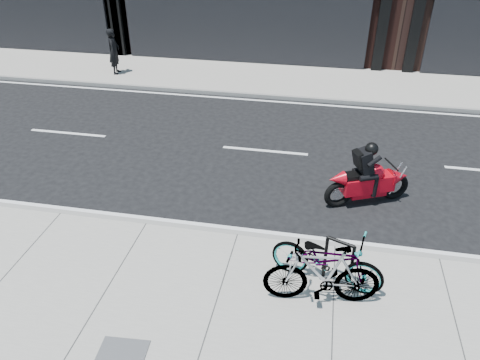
% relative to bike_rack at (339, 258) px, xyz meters
% --- Properties ---
extents(ground, '(120.00, 120.00, 0.00)m').
position_rel_bike_rack_xyz_m(ground, '(-2.03, 2.99, -0.68)').
color(ground, black).
rests_on(ground, ground).
extents(sidewalk_near, '(60.00, 6.00, 0.13)m').
position_rel_bike_rack_xyz_m(sidewalk_near, '(-2.03, -2.01, -0.61)').
color(sidewalk_near, gray).
rests_on(sidewalk_near, ground).
extents(sidewalk_far, '(60.00, 3.50, 0.13)m').
position_rel_bike_rack_xyz_m(sidewalk_far, '(-2.03, 10.74, -0.61)').
color(sidewalk_far, gray).
rests_on(sidewalk_far, ground).
extents(bike_rack, '(0.52, 0.24, 0.93)m').
position_rel_bike_rack_xyz_m(bike_rack, '(0.00, 0.00, 0.00)').
color(bike_rack, black).
rests_on(bike_rack, sidewalk_near).
extents(bicycle_front, '(2.15, 1.14, 1.07)m').
position_rel_bike_rack_xyz_m(bicycle_front, '(-0.20, -0.05, -0.01)').
color(bicycle_front, gray).
rests_on(bicycle_front, sidewalk_near).
extents(bicycle_rear, '(2.03, 0.79, 1.19)m').
position_rel_bike_rack_xyz_m(bicycle_rear, '(-0.28, -0.53, 0.05)').
color(bicycle_rear, gray).
rests_on(bicycle_rear, sidewalk_near).
extents(motorcycle, '(1.97, 1.11, 1.57)m').
position_rel_bike_rack_xyz_m(motorcycle, '(0.72, 2.95, -0.04)').
color(motorcycle, black).
rests_on(motorcycle, ground).
extents(pedestrian, '(0.52, 0.69, 1.71)m').
position_rel_bike_rack_xyz_m(pedestrian, '(-8.65, 10.09, 0.31)').
color(pedestrian, black).
rests_on(pedestrian, sidewalk_far).
extents(utility_grate, '(0.80, 0.80, 0.02)m').
position_rel_bike_rack_xyz_m(utility_grate, '(-3.20, -2.33, -0.54)').
color(utility_grate, '#474749').
rests_on(utility_grate, sidewalk_near).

